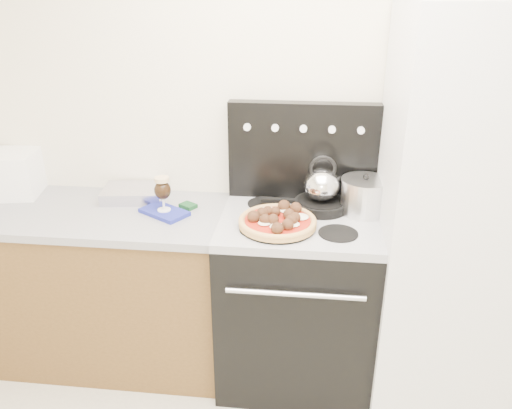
# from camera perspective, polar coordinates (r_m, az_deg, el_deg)

# --- Properties ---
(room_shell) EXTENTS (3.52, 3.01, 2.52)m
(room_shell) POSITION_cam_1_polar(r_m,az_deg,el_deg) (1.48, 1.23, -4.25)
(room_shell) COLOR beige
(room_shell) RESTS_ON ground
(base_cabinet) EXTENTS (1.45, 0.60, 0.86)m
(base_cabinet) POSITION_cam_1_polar(r_m,az_deg,el_deg) (2.91, -17.97, -8.99)
(base_cabinet) COLOR brown
(base_cabinet) RESTS_ON ground
(countertop) EXTENTS (1.48, 0.63, 0.04)m
(countertop) POSITION_cam_1_polar(r_m,az_deg,el_deg) (2.70, -19.15, -0.90)
(countertop) COLOR #94959A
(countertop) RESTS_ON base_cabinet
(stove_body) EXTENTS (0.76, 0.65, 0.88)m
(stove_body) POSITION_cam_1_polar(r_m,az_deg,el_deg) (2.65, 4.60, -10.96)
(stove_body) COLOR black
(stove_body) RESTS_ON ground
(cooktop) EXTENTS (0.76, 0.65, 0.04)m
(cooktop) POSITION_cam_1_polar(r_m,az_deg,el_deg) (2.42, 4.95, -1.96)
(cooktop) COLOR #ADADB2
(cooktop) RESTS_ON stove_body
(backguard) EXTENTS (0.76, 0.08, 0.50)m
(backguard) POSITION_cam_1_polar(r_m,az_deg,el_deg) (2.58, 5.35, 6.10)
(backguard) COLOR black
(backguard) RESTS_ON cooktop
(fridge) EXTENTS (0.64, 0.68, 1.90)m
(fridge) POSITION_cam_1_polar(r_m,az_deg,el_deg) (2.47, 21.43, -1.81)
(fridge) COLOR silver
(fridge) RESTS_ON ground
(toaster_oven) EXTENTS (0.42, 0.34, 0.23)m
(toaster_oven) POSITION_cam_1_polar(r_m,az_deg,el_deg) (3.02, -26.98, 3.16)
(toaster_oven) COLOR white
(toaster_oven) RESTS_ON countertop
(foil_sheet) EXTENTS (0.34, 0.27, 0.06)m
(foil_sheet) POSITION_cam_1_polar(r_m,az_deg,el_deg) (2.74, -13.84, 1.27)
(foil_sheet) COLOR white
(foil_sheet) RESTS_ON countertop
(oven_mitt) EXTENTS (0.28, 0.24, 0.02)m
(oven_mitt) POSITION_cam_1_polar(r_m,az_deg,el_deg) (2.53, -10.43, -0.86)
(oven_mitt) COLOR navy
(oven_mitt) RESTS_ON countertop
(beer_glass) EXTENTS (0.10, 0.10, 0.18)m
(beer_glass) POSITION_cam_1_polar(r_m,az_deg,el_deg) (2.49, -10.60, 1.22)
(beer_glass) COLOR black
(beer_glass) RESTS_ON oven_mitt
(pizza_pan) EXTENTS (0.41, 0.41, 0.01)m
(pizza_pan) POSITION_cam_1_polar(r_m,az_deg,el_deg) (2.31, 2.47, -2.49)
(pizza_pan) COLOR black
(pizza_pan) RESTS_ON cooktop
(pizza) EXTENTS (0.44, 0.44, 0.05)m
(pizza) POSITION_cam_1_polar(r_m,az_deg,el_deg) (2.30, 2.48, -1.79)
(pizza) COLOR #EDB577
(pizza) RESTS_ON pizza_pan
(skillet) EXTENTS (0.27, 0.27, 0.05)m
(skillet) POSITION_cam_1_polar(r_m,az_deg,el_deg) (2.51, 7.42, -0.04)
(skillet) COLOR black
(skillet) RESTS_ON cooktop
(tea_kettle) EXTENTS (0.20, 0.20, 0.20)m
(tea_kettle) POSITION_cam_1_polar(r_m,az_deg,el_deg) (2.46, 7.56, 2.54)
(tea_kettle) COLOR white
(tea_kettle) RESTS_ON skillet
(stock_pot) EXTENTS (0.23, 0.23, 0.16)m
(stock_pot) POSITION_cam_1_polar(r_m,az_deg,el_deg) (2.49, 12.27, 0.84)
(stock_pot) COLOR silver
(stock_pot) RESTS_ON cooktop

